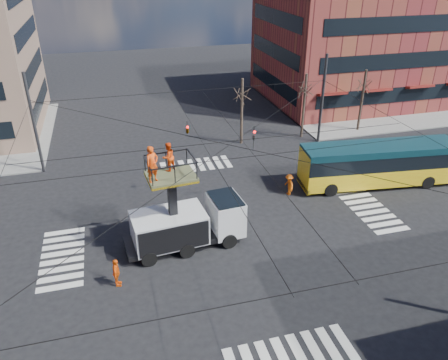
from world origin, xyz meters
TOP-DOWN VIEW (x-y plane):
  - ground at (0.00, 0.00)m, footprint 120.00×120.00m
  - sidewalk_ne at (21.00, 21.00)m, footprint 18.00×18.00m
  - crosswalks at (0.00, 0.00)m, footprint 22.40×22.40m
  - building_ne at (21.98, 23.98)m, footprint 20.06×16.06m
  - overhead_network at (-0.07, 0.40)m, footprint 24.24×24.24m
  - tree_a at (5.00, 13.50)m, footprint 2.00×2.00m
  - tree_b at (11.00, 13.50)m, footprint 2.00×2.00m
  - tree_c at (17.00, 13.50)m, footprint 2.00×2.00m
  - utility_truck at (-2.74, -0.65)m, footprint 7.18×3.16m
  - city_bus at (12.43, 3.16)m, footprint 11.86×3.89m
  - traffic_cone at (-5.38, -1.61)m, footprint 0.36×0.36m
  - worker_ground at (-7.03, -3.28)m, footprint 0.53×1.01m
  - flagger at (5.45, 3.43)m, footprint 0.68×1.07m

SIDE VIEW (x-z plane):
  - ground at x=0.00m, z-range 0.00..0.00m
  - crosswalks at x=0.00m, z-range 0.00..0.02m
  - sidewalk_ne at x=21.00m, z-range 0.00..0.12m
  - traffic_cone at x=-5.38m, z-range 0.00..0.62m
  - flagger at x=5.45m, z-range 0.00..1.59m
  - worker_ground at x=-7.03m, z-range 0.00..1.64m
  - city_bus at x=12.43m, z-range 0.12..3.32m
  - utility_truck at x=-2.74m, z-range -1.29..5.54m
  - overhead_network at x=-0.07m, z-range 0.29..8.29m
  - tree_a at x=5.00m, z-range 1.63..7.63m
  - tree_b at x=11.00m, z-range 1.63..7.63m
  - tree_c at x=17.00m, z-range 1.63..7.63m
  - building_ne at x=21.98m, z-range 0.00..14.00m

